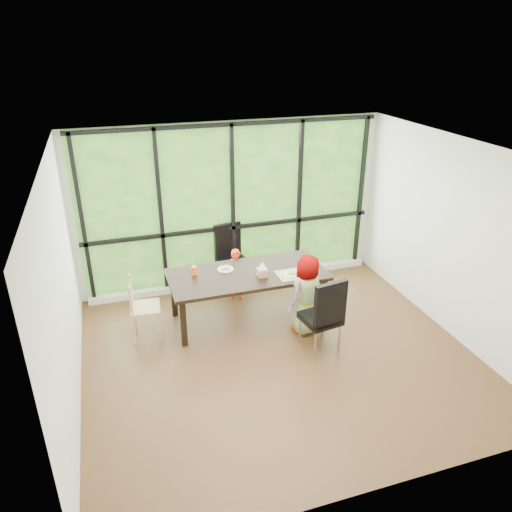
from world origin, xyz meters
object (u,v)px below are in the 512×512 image
Objects in this scene: green_cup at (312,270)px; tissue_box at (262,272)px; chair_interior_leather at (321,313)px; plate_far at (225,269)px; chair_window_leather at (233,258)px; orange_cup at (194,271)px; dining_table at (247,296)px; child_older at (305,295)px; plate_near at (292,274)px; chair_end_beech at (145,308)px; white_mug at (312,260)px; child_toddler at (236,275)px.

tissue_box reaches higher than green_cup.
plate_far is (-0.98, 1.22, 0.22)m from chair_interior_leather.
chair_window_leather is 8.79× the size of orange_cup.
dining_table is 1.25m from chair_interior_leather.
child_older reaches higher than plate_near.
child_older is 0.39m from plate_near.
chair_end_beech is 0.85m from orange_cup.
child_toddler is at bearing 150.64° from white_mug.
child_older reaches higher than chair_end_beech.
chair_end_beech reaches higher than plate_far.
child_older is 1.61m from orange_cup.
child_older is 5.02× the size of plate_far.
child_toddler is 8.14× the size of green_cup.
chair_interior_leather reaches higher than plate_near.
child_toddler is at bearing 29.94° from orange_cup.
chair_window_leather is (0.05, 0.99, 0.17)m from dining_table.
plate_near is at bearing -101.66° from child_older.
orange_cup is 1.56× the size of white_mug.
child_older is (-0.04, 0.45, 0.05)m from chair_interior_leather.
chair_interior_leather is at bearing -51.26° from plate_far.
plate_near is (-0.11, 0.79, 0.22)m from chair_interior_leather.
child_older reaches higher than chair_window_leather.
chair_end_beech is 2.22m from child_older.
orange_cup is at bearing 163.90° from green_cup.
chair_end_beech is at bearing -33.69° from chair_interior_leather.
green_cup is 0.72m from tissue_box.
tissue_box is (1.65, -0.14, 0.36)m from chair_end_beech.
tissue_box is (0.12, -1.14, 0.27)m from chair_window_leather.
dining_table is 2.08× the size of chair_window_leather.
white_mug reaches higher than plate_far.
plate_near is 0.30m from green_cup.
green_cup is at bearing -91.25° from chair_end_beech.
chair_interior_leather reaches higher than child_toddler.
orange_cup is (0.74, 0.21, 0.36)m from chair_end_beech.
white_mug is at bearing 1.90° from dining_table.
chair_interior_leather is 1.04m from tissue_box.
dining_table is 18.31× the size of orange_cup.
chair_interior_leather is (0.65, -2.00, 0.00)m from chair_window_leather.
green_cup is (0.88, -0.89, 0.38)m from child_toddler.
green_cup is at bearing -67.92° from chair_window_leather.
child_toddler is 10.81× the size of white_mug.
tissue_box is at bearing -95.14° from chair_window_leather.
child_older is at bearing -99.43° from chair_end_beech.
green_cup is (1.16, -0.48, 0.04)m from plate_far.
chair_window_leather is 1.18m from tissue_box.
dining_table is 9.94× the size of plate_near.
dining_table is 0.90m from child_older.
chair_interior_leather reaches higher than chair_end_beech.
white_mug reaches higher than plate_near.
child_older is 0.42m from green_cup.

